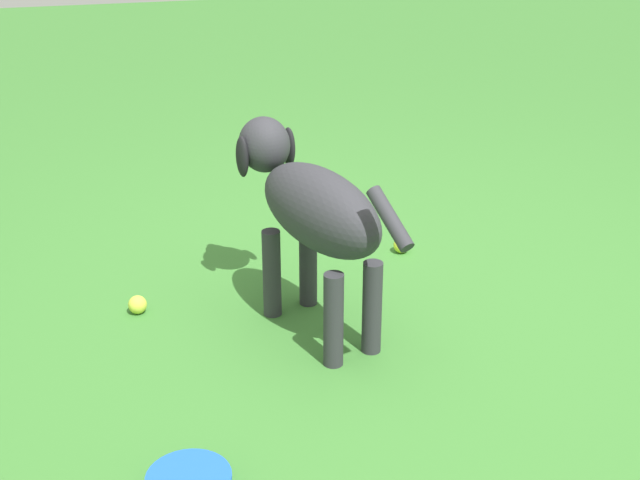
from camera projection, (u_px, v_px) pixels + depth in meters
ground at (377, 331)px, 2.99m from camera, size 14.00×14.00×0.00m
dog at (310, 207)px, 2.85m from camera, size 0.43×0.95×0.67m
tennis_ball_0 at (138, 305)px, 3.09m from camera, size 0.07×0.07×0.07m
tennis_ball_1 at (402, 245)px, 3.55m from camera, size 0.07×0.07×0.07m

